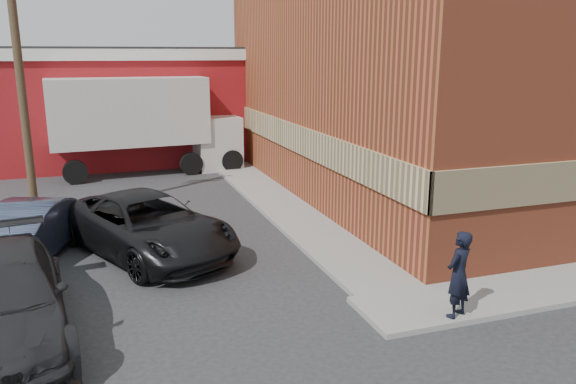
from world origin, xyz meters
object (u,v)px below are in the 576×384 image
object	(u,v)px
warehouse	(82,104)
utility_pole	(20,72)
man	(459,274)
sedan	(25,233)
brick_building	(461,70)
box_truck	(148,119)
suv_a	(147,225)

from	to	relation	value
warehouse	utility_pole	world-z (taller)	utility_pole
warehouse	man	size ratio (longest dim) A/B	9.04
sedan	man	bearing A→B (deg)	-16.99
brick_building	man	bearing A→B (deg)	-124.64
brick_building	sedan	xyz separation A→B (m)	(-15.88, -3.91, -3.93)
brick_building	utility_pole	xyz separation A→B (m)	(-16.00, 0.00, 0.06)
man	box_truck	size ratio (longest dim) A/B	0.20
utility_pole	sedan	world-z (taller)	utility_pole
warehouse	box_truck	distance (m)	5.36
brick_building	warehouse	world-z (taller)	brick_building
man	box_truck	xyz separation A→B (m)	(-4.38, 17.01, 1.45)
brick_building	box_truck	size ratio (longest dim) A/B	2.06
warehouse	suv_a	world-z (taller)	warehouse
man	suv_a	bearing A→B (deg)	-72.82
utility_pole	man	xyz separation A→B (m)	(8.71, -10.55, -3.72)
sedan	box_truck	size ratio (longest dim) A/B	0.52
brick_building	sedan	world-z (taller)	brick_building
warehouse	man	distance (m)	22.79
suv_a	box_truck	size ratio (longest dim) A/B	0.67
brick_building	sedan	size ratio (longest dim) A/B	4.00
suv_a	box_truck	distance (m)	11.11
warehouse	suv_a	distance (m)	15.67
man	suv_a	xyz separation A→B (m)	(-5.54, 6.09, -0.20)
utility_pole	suv_a	size ratio (longest dim) A/B	1.53
man	suv_a	size ratio (longest dim) A/B	0.31
warehouse	utility_pole	distance (m)	11.27
sedan	box_truck	xyz separation A→B (m)	(4.22, 10.37, 1.72)
warehouse	sedan	distance (m)	15.12
man	sedan	size ratio (longest dim) A/B	0.40
man	box_truck	world-z (taller)	box_truck
brick_building	box_truck	world-z (taller)	brick_building
sedan	brick_building	bearing A→B (deg)	34.53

